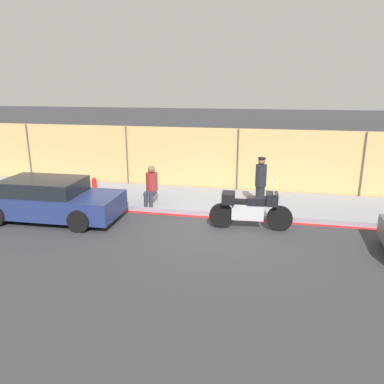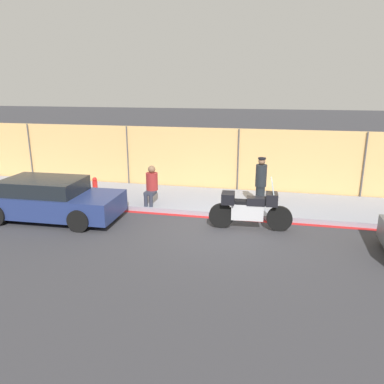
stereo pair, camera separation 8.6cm
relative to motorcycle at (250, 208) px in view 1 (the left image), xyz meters
The scene contains 9 objects.
ground_plane 0.98m from the motorcycle, 158.87° to the right, with size 120.00×120.00×0.00m, color #38383D.
sidewalk 2.39m from the motorcycle, 107.88° to the left, with size 32.54×2.85×0.15m.
curb_paint_stripe 1.17m from the motorcycle, 135.55° to the left, with size 32.54×0.18×0.01m.
storefront_fence 3.85m from the motorcycle, 100.85° to the left, with size 30.91×0.16×2.44m.
motorcycle is the anchor object (origin of this frame).
officer_standing 1.66m from the motorcycle, 82.12° to the left, with size 0.35×0.35×1.63m.
person_seated_on_curb 3.55m from the motorcycle, 159.43° to the left, with size 0.39×0.66×1.28m.
parked_car_far_background 6.03m from the motorcycle, behind, with size 4.26×1.95×1.25m.
fire_hydrant 6.07m from the motorcycle, 161.03° to the left, with size 0.18×0.23×0.60m.
Camera 1 is at (1.22, -9.88, 3.93)m, focal length 35.00 mm.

